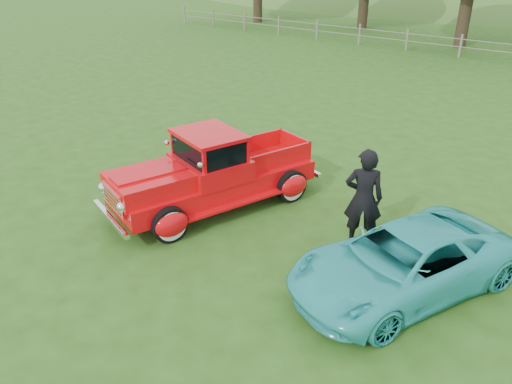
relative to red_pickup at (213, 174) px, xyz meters
The scene contains 4 objects.
ground 2.25m from the red_pickup, 40.57° to the right, with size 140.00×140.00×0.00m, color #294B14.
red_pickup is the anchor object (origin of this frame).
teal_sedan 4.70m from the red_pickup, ahead, with size 1.91×4.14×1.15m, color #2DB7B6.
man 3.47m from the red_pickup, 10.32° to the left, with size 0.74×0.49×2.03m, color black.
Camera 1 is at (5.55, -5.97, 5.39)m, focal length 35.00 mm.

